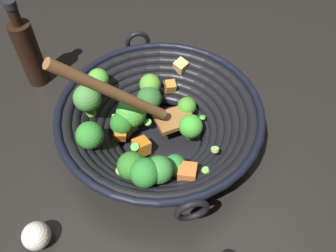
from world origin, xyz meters
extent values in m
plane|color=black|center=(0.00, 0.00, 0.00)|extent=(4.00, 4.00, 0.00)
cylinder|color=black|center=(0.00, 0.00, 0.01)|extent=(0.16, 0.16, 0.01)
torus|color=black|center=(0.00, 0.00, 0.02)|extent=(0.21, 0.21, 0.02)
torus|color=black|center=(0.00, 0.00, 0.03)|extent=(0.23, 0.23, 0.02)
torus|color=black|center=(0.00, 0.00, 0.04)|extent=(0.26, 0.26, 0.02)
torus|color=black|center=(0.00, 0.00, 0.05)|extent=(0.28, 0.28, 0.02)
torus|color=black|center=(0.00, 0.00, 0.06)|extent=(0.31, 0.31, 0.02)
torus|color=black|center=(0.00, 0.00, 0.07)|extent=(0.33, 0.33, 0.02)
torus|color=black|center=(0.00, 0.00, 0.08)|extent=(0.36, 0.36, 0.02)
torus|color=black|center=(0.00, 0.00, 0.09)|extent=(0.38, 0.38, 0.01)
torus|color=black|center=(-0.05, 0.19, 0.09)|extent=(0.05, 0.02, 0.05)
torus|color=black|center=(0.05, -0.19, 0.09)|extent=(0.05, 0.02, 0.05)
cylinder|color=#79A546|center=(-0.02, 0.07, 0.02)|extent=(0.02, 0.02, 0.02)
sphere|color=#2E622A|center=(-0.02, 0.07, 0.05)|extent=(0.05, 0.05, 0.05)
cylinder|color=#649840|center=(-0.12, -0.05, 0.06)|extent=(0.02, 0.02, 0.01)
sphere|color=#32852F|center=(-0.12, -0.05, 0.08)|extent=(0.05, 0.05, 0.05)
cylinder|color=#64A642|center=(-0.02, -0.14, 0.07)|extent=(0.02, 0.02, 0.02)
sphere|color=#2C812F|center=(-0.02, -0.14, 0.10)|extent=(0.05, 0.05, 0.05)
cylinder|color=#7BB055|center=(-0.07, 0.00, 0.03)|extent=(0.02, 0.02, 0.01)
sphere|color=#297422|center=(-0.07, 0.00, 0.05)|extent=(0.04, 0.04, 0.04)
cylinder|color=#54A442|center=(0.05, 0.04, 0.03)|extent=(0.02, 0.02, 0.02)
sphere|color=#46942C|center=(0.05, 0.04, 0.05)|extent=(0.04, 0.04, 0.04)
cylinder|color=#6FB442|center=(0.00, -0.13, 0.06)|extent=(0.03, 0.03, 0.02)
sphere|color=#368733|center=(0.00, -0.13, 0.09)|extent=(0.05, 0.05, 0.05)
cylinder|color=#629A3F|center=(-0.13, 0.02, 0.07)|extent=(0.02, 0.03, 0.03)
sphere|color=#47883B|center=(-0.13, 0.02, 0.10)|extent=(0.05, 0.05, 0.05)
cylinder|color=#6BA74F|center=(-0.02, 0.09, 0.04)|extent=(0.02, 0.02, 0.02)
sphere|color=#589E30|center=(-0.02, 0.09, 0.06)|extent=(0.04, 0.04, 0.04)
cylinder|color=#5D9439|center=(0.03, -0.10, 0.04)|extent=(0.02, 0.02, 0.02)
sphere|color=#2E8039|center=(0.03, -0.10, 0.06)|extent=(0.04, 0.04, 0.04)
cylinder|color=#7AB85A|center=(-0.04, -0.12, 0.06)|extent=(0.03, 0.03, 0.02)
sphere|color=#317726|center=(-0.04, -0.12, 0.09)|extent=(0.05, 0.05, 0.05)
cylinder|color=#6DA048|center=(-0.12, 0.08, 0.07)|extent=(0.02, 0.02, 0.02)
sphere|color=#53A434|center=(-0.12, 0.08, 0.09)|extent=(0.04, 0.04, 0.04)
cylinder|color=#76AB3D|center=(-0.05, 0.02, 0.02)|extent=(0.02, 0.03, 0.03)
sphere|color=green|center=(-0.05, 0.02, 0.06)|extent=(0.06, 0.06, 0.06)
cylinder|color=#79A345|center=(0.06, -0.01, 0.03)|extent=(0.02, 0.02, 0.01)
sphere|color=green|center=(0.06, -0.01, 0.05)|extent=(0.05, 0.05, 0.05)
cube|color=#CE681E|center=(-0.08, -0.01, 0.04)|extent=(0.03, 0.03, 0.03)
cube|color=#DEB46A|center=(0.04, 0.13, 0.07)|extent=(0.03, 0.04, 0.03)
cube|color=orange|center=(-0.07, 0.01, 0.02)|extent=(0.03, 0.04, 0.03)
cube|color=orange|center=(-0.03, -0.04, 0.03)|extent=(0.04, 0.04, 0.03)
cube|color=orange|center=(0.05, -0.12, 0.07)|extent=(0.04, 0.04, 0.03)
cube|color=#E6B874|center=(0.02, -0.09, 0.04)|extent=(0.04, 0.03, 0.03)
cube|color=#C77C30|center=(0.02, 0.10, 0.05)|extent=(0.03, 0.03, 0.03)
cylinder|color=#6BC651|center=(-0.05, -0.07, 0.05)|extent=(0.02, 0.01, 0.01)
cylinder|color=#6BC651|center=(0.08, -0.11, 0.07)|extent=(0.02, 0.01, 0.01)
cylinder|color=#99D166|center=(0.09, -0.08, 0.09)|extent=(0.02, 0.02, 0.01)
cylinder|color=#56B247|center=(-0.08, 0.01, 0.05)|extent=(0.01, 0.01, 0.01)
cylinder|color=#99D166|center=(-0.06, -0.12, 0.07)|extent=(0.02, 0.02, 0.01)
cylinder|color=#99D166|center=(-0.09, 0.02, 0.05)|extent=(0.01, 0.01, 0.01)
cylinder|color=#6BC651|center=(-0.02, 0.01, 0.04)|extent=(0.02, 0.02, 0.01)
cylinder|color=#56B247|center=(-0.04, -0.05, 0.05)|extent=(0.02, 0.02, 0.01)
cylinder|color=#6BC651|center=(0.08, 0.02, 0.04)|extent=(0.01, 0.01, 0.01)
cylinder|color=#6BC651|center=(0.00, -0.09, 0.04)|extent=(0.01, 0.01, 0.01)
cube|color=brown|center=(0.03, 0.01, 0.05)|extent=(0.08, 0.07, 0.01)
cylinder|color=brown|center=(-0.07, -0.03, 0.16)|extent=(0.17, 0.08, 0.19)
cylinder|color=black|center=(-0.28, 0.17, 0.07)|extent=(0.05, 0.05, 0.15)
cylinder|color=black|center=(-0.28, 0.17, 0.17)|extent=(0.02, 0.02, 0.04)
cylinder|color=black|center=(-0.28, 0.17, 0.19)|extent=(0.02, 0.02, 0.01)
sphere|color=silver|center=(-0.19, -0.20, 0.02)|extent=(0.05, 0.05, 0.05)
camera|label=1|loc=(0.01, -0.41, 0.56)|focal=37.27mm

